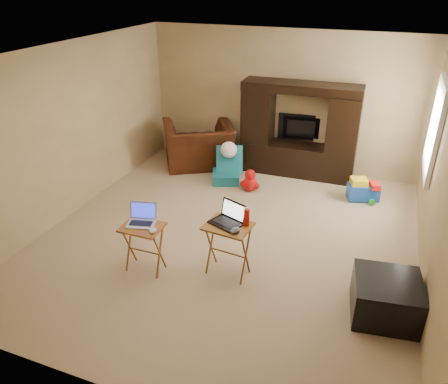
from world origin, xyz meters
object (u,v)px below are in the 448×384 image
at_px(television, 301,129).
at_px(laptop_left, 140,216).
at_px(laptop_right, 226,215).
at_px(mouse_left, 153,230).
at_px(tray_table_right, 228,250).
at_px(recliner, 198,145).
at_px(ottoman, 386,298).
at_px(water_bottle, 247,217).
at_px(entertainment_center, 299,130).
at_px(plush_toy, 250,180).
at_px(push_toy, 363,190).
at_px(child_rocker, 226,166).
at_px(mouse_right, 235,230).
at_px(tray_table_left, 144,248).

bearing_deg(television, laptop_left, 65.74).
height_order(laptop_right, mouse_left, laptop_right).
xyz_separation_m(television, tray_table_right, (-0.12, -3.44, -0.45)).
bearing_deg(tray_table_right, recliner, 125.88).
distance_m(ottoman, water_bottle, 1.75).
bearing_deg(water_bottle, entertainment_center, 91.51).
bearing_deg(entertainment_center, ottoman, -63.85).
height_order(plush_toy, push_toy, plush_toy).
height_order(child_rocker, mouse_left, mouse_left).
distance_m(push_toy, mouse_right, 3.04).
distance_m(television, water_bottle, 3.36).
height_order(recliner, water_bottle, water_bottle).
distance_m(recliner, push_toy, 3.11).
bearing_deg(push_toy, plush_toy, 171.87).
bearing_deg(laptop_left, tray_table_left, -58.77).
xyz_separation_m(plush_toy, tray_table_left, (-0.54, -2.56, 0.12)).
height_order(child_rocker, water_bottle, water_bottle).
relative_size(television, tray_table_left, 1.34).
bearing_deg(push_toy, ottoman, -98.51).
xyz_separation_m(tray_table_right, water_bottle, (0.20, 0.08, 0.45)).
bearing_deg(mouse_left, recliner, 105.37).
distance_m(recliner, water_bottle, 3.47).
distance_m(child_rocker, tray_table_left, 2.74).
xyz_separation_m(laptop_right, water_bottle, (0.24, 0.06, -0.01)).
bearing_deg(tray_table_left, tray_table_right, 16.48).
xyz_separation_m(tray_table_right, mouse_left, (-0.80, -0.37, 0.31)).
distance_m(entertainment_center, child_rocker, 1.44).
bearing_deg(laptop_right, ottoman, 18.47).
xyz_separation_m(television, laptop_right, (-0.16, -3.42, 0.01)).
bearing_deg(television, ottoman, 108.94).
relative_size(plush_toy, tray_table_right, 0.56).
xyz_separation_m(child_rocker, tray_table_left, (-0.03, -2.74, 0.00)).
distance_m(recliner, mouse_right, 3.60).
bearing_deg(laptop_right, tray_table_right, -5.22).
distance_m(child_rocker, laptop_right, 2.64).
distance_m(entertainment_center, water_bottle, 3.17).
relative_size(child_rocker, laptop_left, 1.89).
xyz_separation_m(plush_toy, water_bottle, (0.65, -2.18, 0.60)).
bearing_deg(tray_table_left, water_bottle, 17.32).
height_order(television, tray_table_right, television).
relative_size(recliner, water_bottle, 5.94).
relative_size(television, water_bottle, 3.98).
height_order(entertainment_center, plush_toy, entertainment_center).
xyz_separation_m(recliner, laptop_left, (0.69, -3.22, 0.34)).
bearing_deg(mouse_right, tray_table_right, 137.29).
distance_m(tray_table_right, mouse_right, 0.41).
bearing_deg(television, push_toy, 138.97).
distance_m(recliner, tray_table_right, 3.41).
relative_size(tray_table_left, mouse_right, 4.49).
distance_m(ottoman, mouse_left, 2.69).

